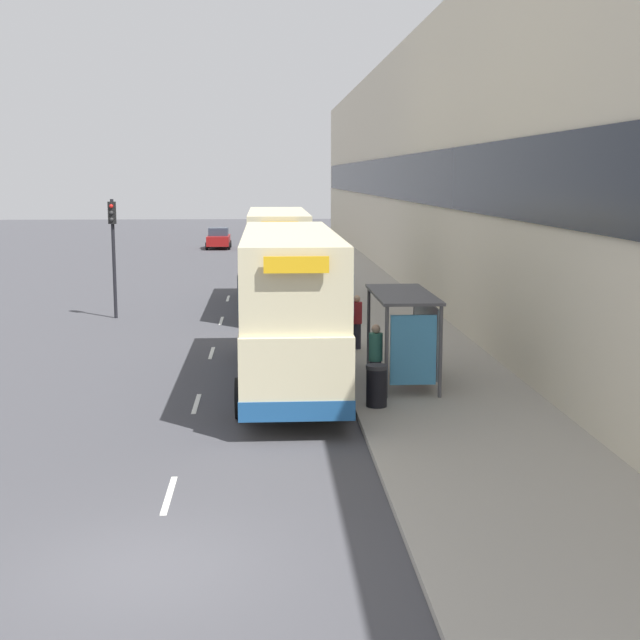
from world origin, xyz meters
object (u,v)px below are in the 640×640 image
bus_shelter (410,321)px  pedestrian_at_shelter (376,358)px  car_0 (219,238)px  litter_bin (377,385)px  pedestrian_1 (357,321)px  double_decker_bus_ahead (278,257)px  double_decker_bus_near (289,304)px  traffic_light_far_kerb (113,239)px

bus_shelter → pedestrian_at_shelter: bearing=-134.3°
pedestrian_at_shelter → car_0: bearing=97.6°
car_0 → litter_bin: 51.48m
pedestrian_1 → double_decker_bus_ahead: bearing=103.4°
double_decker_bus_ahead → litter_bin: bearing=-83.0°
bus_shelter → litter_bin: size_ratio=4.00×
bus_shelter → car_0: size_ratio=1.10×
car_0 → pedestrian_1: (6.78, -43.57, 0.22)m
double_decker_bus_near → pedestrian_1: double_decker_bus_near is taller
traffic_light_far_kerb → pedestrian_1: bearing=-40.7°
car_0 → pedestrian_1: bearing=98.8°
double_decker_bus_ahead → bus_shelter: bearing=-77.5°
double_decker_bus_near → traffic_light_far_kerb: 14.14m
double_decker_bus_near → pedestrian_1: (2.34, 4.39, -1.23)m
traffic_light_far_kerb → litter_bin: bearing=-59.9°
double_decker_bus_near → traffic_light_far_kerb: size_ratio=2.33×
litter_bin → traffic_light_far_kerb: bearing=120.1°
double_decker_bus_near → traffic_light_far_kerb: (-6.88, 12.32, 1.01)m
pedestrian_at_shelter → bus_shelter: bearing=45.7°
car_0 → pedestrian_1: pedestrian_1 is taller
double_decker_bus_near → car_0: (-4.44, 47.97, -1.45)m
litter_bin → bus_shelter: bearing=63.6°
bus_shelter → pedestrian_at_shelter: 1.74m
bus_shelter → double_decker_bus_near: 3.38m
car_0 → double_decker_bus_near: bearing=95.3°
double_decker_bus_ahead → pedestrian_at_shelter: bearing=-82.0°
bus_shelter → double_decker_bus_near: size_ratio=0.37×
pedestrian_1 → bus_shelter: bearing=-79.3°
double_decker_bus_ahead → traffic_light_far_kerb: bearing=-160.7°
bus_shelter → double_decker_bus_near: (-3.30, 0.64, 0.41)m
pedestrian_at_shelter → pedestrian_1: size_ratio=1.03×
double_decker_bus_ahead → car_0: size_ratio=2.87×
pedestrian_1 → traffic_light_far_kerb: size_ratio=0.37×
pedestrian_1 → traffic_light_far_kerb: traffic_light_far_kerb is taller
double_decker_bus_near → litter_bin: size_ratio=10.84×
litter_bin → double_decker_bus_near: bearing=123.8°
car_0 → pedestrian_at_shelter: (6.65, -49.72, 0.25)m
bus_shelter → litter_bin: bus_shelter is taller
double_decker_bus_ahead → traffic_light_far_kerb: 7.24m
car_0 → pedestrian_at_shelter: 50.16m
double_decker_bus_ahead → pedestrian_1: size_ratio=6.09×
pedestrian_at_shelter → litter_bin: (-0.14, -1.35, -0.42)m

